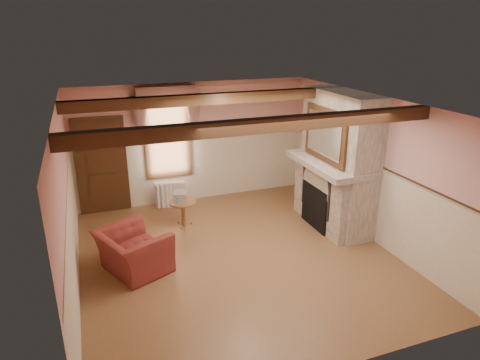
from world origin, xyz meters
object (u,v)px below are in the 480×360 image
object	(u,v)px
side_table	(183,213)
mantel_clock	(312,146)
armchair	(133,251)
bowl	(338,162)
radiator	(170,194)
oil_lamp	(316,146)

from	to	relation	value
side_table	mantel_clock	distance (m)	3.13
side_table	armchair	bearing A→B (deg)	-129.80
side_table	mantel_clock	bearing A→B (deg)	-3.85
bowl	side_table	bearing A→B (deg)	156.79
armchair	mantel_clock	distance (m)	4.40
side_table	radiator	xyz separation A→B (m)	(-0.05, 1.10, 0.02)
radiator	oil_lamp	distance (m)	3.51
radiator	bowl	bearing A→B (deg)	-27.21
side_table	oil_lamp	world-z (taller)	oil_lamp
radiator	bowl	distance (m)	3.91
armchair	radiator	distance (m)	2.79
bowl	radiator	bearing A→B (deg)	141.32
armchair	side_table	bearing A→B (deg)	-63.62
radiator	oil_lamp	bearing A→B (deg)	-15.63
armchair	mantel_clock	xyz separation A→B (m)	(4.06, 1.24, 1.15)
side_table	bowl	xyz separation A→B (m)	(2.87, -1.23, 1.18)
armchair	bowl	size ratio (longest dim) A/B	3.61
armchair	radiator	world-z (taller)	armchair
armchair	side_table	world-z (taller)	armchair
oil_lamp	mantel_clock	bearing A→B (deg)	90.00
armchair	mantel_clock	bearing A→B (deg)	-96.83
bowl	mantel_clock	bearing A→B (deg)	90.00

